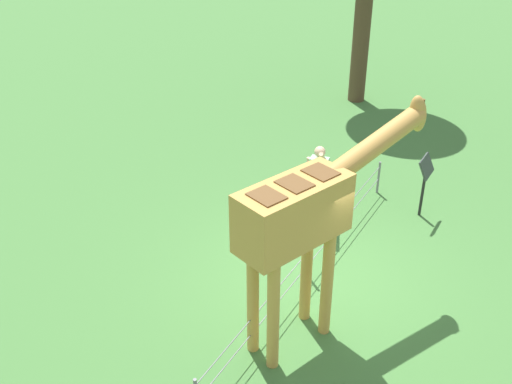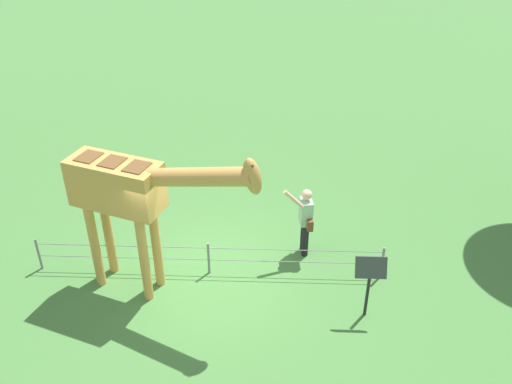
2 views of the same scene
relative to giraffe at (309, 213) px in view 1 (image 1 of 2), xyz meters
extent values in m
plane|color=#427538|center=(1.25, 0.41, -2.21)|extent=(60.00, 60.00, 0.00)
cylinder|color=#C69347|center=(0.31, 0.12, -1.27)|extent=(0.18, 0.18, 1.88)
cylinder|color=#C69347|center=(0.16, -0.29, -1.27)|extent=(0.18, 0.18, 1.88)
cylinder|color=#C69347|center=(-0.73, 0.49, -1.27)|extent=(0.18, 0.18, 1.88)
cylinder|color=#C69347|center=(-0.87, 0.08, -1.27)|extent=(0.18, 0.18, 1.88)
cube|color=#C69347|center=(-0.28, 0.10, 0.12)|extent=(1.84, 1.23, 0.90)
cube|color=brown|center=(0.19, -0.07, 0.58)|extent=(0.49, 0.54, 0.02)
cube|color=brown|center=(-0.28, 0.10, 0.58)|extent=(0.49, 0.54, 0.02)
cube|color=brown|center=(-0.75, 0.27, 0.58)|extent=(0.49, 0.54, 0.02)
cylinder|color=#C69347|center=(1.25, -0.44, 0.62)|extent=(2.11, 1.01, 0.78)
ellipsoid|color=#C69347|center=(2.21, -0.79, 0.85)|extent=(0.48, 0.38, 0.69)
cylinder|color=brown|center=(2.21, -0.73, 1.03)|extent=(0.05, 0.05, 0.14)
cylinder|color=brown|center=(2.21, -0.85, 1.03)|extent=(0.05, 0.05, 0.14)
cylinder|color=black|center=(3.24, 1.15, -1.82)|extent=(0.14, 0.14, 0.78)
cylinder|color=black|center=(3.21, 1.34, -1.82)|extent=(0.14, 0.14, 0.78)
cube|color=#93C699|center=(3.22, 1.25, -1.15)|extent=(0.28, 0.39, 0.55)
sphere|color=#D8AD8C|center=(3.22, 1.25, -0.74)|extent=(0.22, 0.22, 0.22)
cylinder|color=#D8AD8C|center=(2.95, 1.05, -0.73)|extent=(0.45, 0.14, 0.45)
cylinder|color=#D8AD8C|center=(3.19, 1.46, -1.16)|extent=(0.08, 0.08, 0.50)
cube|color=brown|center=(3.30, 1.03, -1.33)|extent=(0.14, 0.21, 0.24)
cylinder|color=brown|center=(9.70, 2.93, -0.13)|extent=(0.48, 0.48, 4.15)
cylinder|color=black|center=(4.30, -0.60, -1.73)|extent=(0.06, 0.06, 0.95)
cube|color=#333D38|center=(4.30, -0.60, -1.08)|extent=(0.56, 0.21, 0.38)
cylinder|color=slate|center=(1.25, 0.48, -1.83)|extent=(0.05, 0.05, 0.75)
cylinder|color=slate|center=(4.75, 0.48, -1.83)|extent=(0.05, 0.05, 0.75)
cube|color=slate|center=(1.25, 0.48, -1.57)|extent=(7.00, 0.01, 0.01)
cube|color=slate|center=(1.25, 0.48, -1.87)|extent=(7.00, 0.01, 0.01)
camera|label=1|loc=(-6.74, -2.97, 4.58)|focal=43.09mm
camera|label=2|loc=(2.56, -8.20, 5.19)|focal=38.48mm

